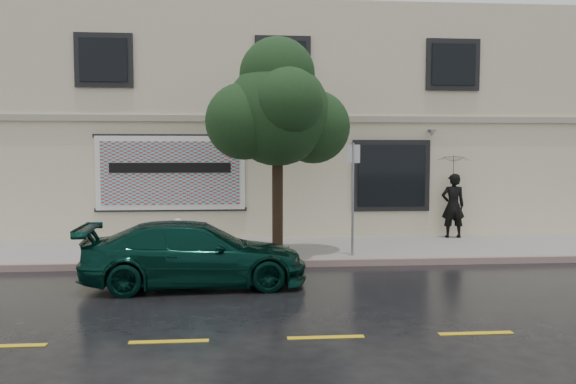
{
  "coord_description": "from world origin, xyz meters",
  "views": [
    {
      "loc": [
        -1.17,
        -11.23,
        2.62
      ],
      "look_at": [
        -0.07,
        2.2,
        1.68
      ],
      "focal_mm": 35.0,
      "sensor_mm": 36.0,
      "label": 1
    }
  ],
  "objects": [
    {
      "name": "fire_hydrant",
      "position": [
        -2.79,
        2.99,
        0.55
      ],
      "size": [
        0.34,
        0.32,
        0.82
      ],
      "rotation": [
        0.0,
        0.0,
        0.13
      ],
      "color": "silver",
      "rests_on": "sidewalk"
    },
    {
      "name": "road_marking",
      "position": [
        0.0,
        -3.5,
        0.01
      ],
      "size": [
        19.0,
        0.12,
        0.01
      ],
      "primitive_type": "cube",
      "color": "gold",
      "rests_on": "ground"
    },
    {
      "name": "street_tree",
      "position": [
        -0.33,
        2.2,
        3.53
      ],
      "size": [
        2.5,
        2.5,
        4.66
      ],
      "color": "#312315",
      "rests_on": "sidewalk"
    },
    {
      "name": "ground",
      "position": [
        0.0,
        0.0,
        0.0
      ],
      "size": [
        90.0,
        90.0,
        0.0
      ],
      "primitive_type": "plane",
      "color": "black",
      "rests_on": "ground"
    },
    {
      "name": "car",
      "position": [
        -2.1,
        -0.19,
        0.63
      ],
      "size": [
        4.45,
        2.15,
        1.27
      ],
      "primitive_type": "imported",
      "rotation": [
        0.0,
        0.0,
        1.62
      ],
      "color": "black",
      "rests_on": "ground"
    },
    {
      "name": "building",
      "position": [
        0.0,
        9.0,
        3.5
      ],
      "size": [
        20.0,
        8.12,
        7.0
      ],
      "color": "beige",
      "rests_on": "ground"
    },
    {
      "name": "billboard",
      "position": [
        -3.2,
        4.92,
        2.05
      ],
      "size": [
        4.3,
        0.16,
        2.2
      ],
      "color": "white",
      "rests_on": "ground"
    },
    {
      "name": "sign_pole",
      "position": [
        1.47,
        1.99,
        1.77
      ],
      "size": [
        0.33,
        0.06,
        2.71
      ],
      "rotation": [
        0.0,
        0.0,
        0.04
      ],
      "color": "gray",
      "rests_on": "sidewalk"
    },
    {
      "name": "pedestrian",
      "position": [
        4.95,
        4.6,
        1.09
      ],
      "size": [
        0.71,
        0.48,
        1.87
      ],
      "primitive_type": "imported",
      "rotation": [
        0.0,
        0.0,
        3.09
      ],
      "color": "black",
      "rests_on": "sidewalk"
    },
    {
      "name": "sidewalk",
      "position": [
        0.0,
        3.25,
        0.07
      ],
      "size": [
        20.0,
        3.5,
        0.15
      ],
      "primitive_type": "cube",
      "color": "gray",
      "rests_on": "ground"
    },
    {
      "name": "curb",
      "position": [
        0.0,
        1.5,
        0.07
      ],
      "size": [
        20.0,
        0.18,
        0.16
      ],
      "primitive_type": "cube",
      "color": "slate",
      "rests_on": "ground"
    },
    {
      "name": "umbrella",
      "position": [
        4.95,
        4.6,
        2.39
      ],
      "size": [
        1.08,
        1.08,
        0.74
      ],
      "primitive_type": "imported",
      "rotation": [
        0.0,
        0.0,
        -0.08
      ],
      "color": "black",
      "rests_on": "pedestrian"
    }
  ]
}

